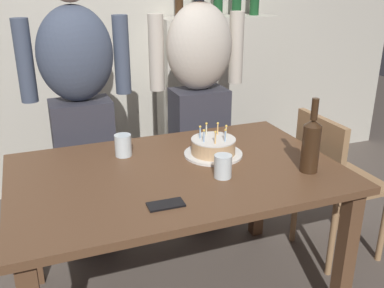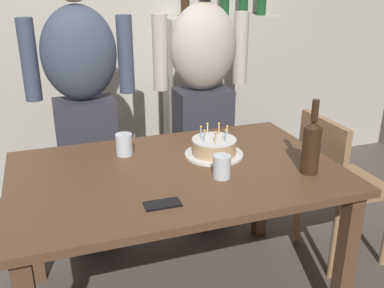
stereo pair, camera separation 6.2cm
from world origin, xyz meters
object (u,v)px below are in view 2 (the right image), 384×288
object	(u,v)px
wine_bottle	(311,145)
person_woman_cardigan	(203,97)
water_glass_far	(124,144)
dining_chair	(334,178)
person_man_bearded	(84,107)
birthday_cake	(214,148)
water_glass_near	(222,167)
cell_phone	(162,204)

from	to	relation	value
wine_bottle	person_woman_cardigan	xyz separation A→B (m)	(-0.16, 0.94, 0.00)
water_glass_far	dining_chair	world-z (taller)	dining_chair
water_glass_far	person_man_bearded	distance (m)	0.48
birthday_cake	person_man_bearded	size ratio (longest dim) A/B	0.18
dining_chair	water_glass_far	bearing A→B (deg)	80.64
water_glass_near	cell_phone	xyz separation A→B (m)	(-0.32, -0.15, -0.05)
water_glass_far	dining_chair	size ratio (longest dim) A/B	0.12
person_woman_cardigan	birthday_cake	bearing A→B (deg)	74.45
wine_bottle	cell_phone	world-z (taller)	wine_bottle
water_glass_near	cell_phone	size ratio (longest dim) A/B	0.73
water_glass_near	dining_chair	xyz separation A→B (m)	(0.78, 0.22, -0.28)
water_glass_far	wine_bottle	bearing A→B (deg)	-33.00
birthday_cake	person_woman_cardigan	distance (m)	0.64
cell_phone	person_woman_cardigan	size ratio (longest dim) A/B	0.09
water_glass_far	dining_chair	xyz separation A→B (m)	(1.14, -0.19, -0.28)
birthday_cake	wine_bottle	distance (m)	0.48
person_man_bearded	dining_chair	xyz separation A→B (m)	(1.28, -0.64, -0.36)
cell_phone	person_man_bearded	world-z (taller)	person_man_bearded
water_glass_near	person_woman_cardigan	xyz separation A→B (m)	(0.23, 0.85, 0.08)
dining_chair	person_woman_cardigan	bearing A→B (deg)	40.81
birthday_cake	person_woman_cardigan	xyz separation A→B (m)	(0.17, 0.61, 0.09)
person_woman_cardigan	person_man_bearded	bearing A→B (deg)	0.00
birthday_cake	wine_bottle	xyz separation A→B (m)	(0.33, -0.33, 0.09)
person_woman_cardigan	dining_chair	distance (m)	0.91
water_glass_far	cell_phone	distance (m)	0.56
wine_bottle	person_man_bearded	bearing A→B (deg)	133.48
person_man_bearded	birthday_cake	bearing A→B (deg)	132.54
person_man_bearded	person_woman_cardigan	distance (m)	0.73
water_glass_near	cell_phone	distance (m)	0.35
wine_bottle	dining_chair	bearing A→B (deg)	37.63
person_man_bearded	wine_bottle	bearing A→B (deg)	133.48
cell_phone	water_glass_far	bearing A→B (deg)	95.51
birthday_cake	person_woman_cardigan	size ratio (longest dim) A/B	0.18
birthday_cake	water_glass_near	size ratio (longest dim) A/B	2.79
birthday_cake	cell_phone	distance (m)	0.55
water_glass_near	person_woman_cardigan	world-z (taller)	person_woman_cardigan
water_glass_near	person_man_bearded	xyz separation A→B (m)	(-0.49, 0.85, 0.08)
person_woman_cardigan	water_glass_far	bearing A→B (deg)	37.50
water_glass_far	person_woman_cardigan	distance (m)	0.74
person_man_bearded	dining_chair	bearing A→B (deg)	153.45
water_glass_near	dining_chair	distance (m)	0.86
water_glass_near	water_glass_far	size ratio (longest dim) A/B	0.96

